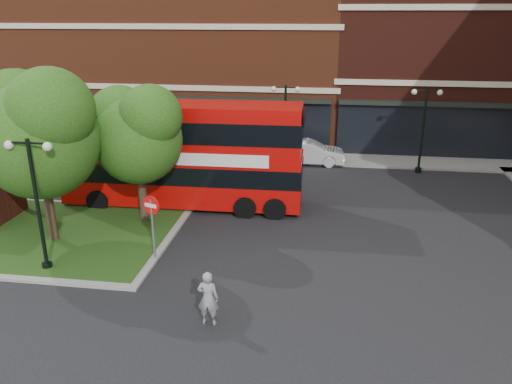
% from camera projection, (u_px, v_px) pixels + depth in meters
% --- Properties ---
extents(ground, '(120.00, 120.00, 0.00)m').
position_uv_depth(ground, '(190.00, 284.00, 17.57)').
color(ground, black).
rests_on(ground, ground).
extents(pavement_far, '(44.00, 3.00, 0.12)m').
position_uv_depth(pavement_far, '(257.00, 156.00, 32.90)').
color(pavement_far, slate).
rests_on(pavement_far, ground).
extents(terrace_far_left, '(26.00, 12.00, 14.00)m').
position_uv_depth(terrace_far_left, '(168.00, 39.00, 38.59)').
color(terrace_far_left, brown).
rests_on(terrace_far_left, ground).
extents(terrace_far_right, '(18.00, 12.00, 16.00)m').
position_uv_depth(terrace_far_right, '(467.00, 27.00, 35.29)').
color(terrace_far_right, '#471911').
rests_on(terrace_far_right, ground).
extents(traffic_island, '(12.60, 7.60, 0.15)m').
position_uv_depth(traffic_island, '(28.00, 233.00, 21.42)').
color(traffic_island, gray).
rests_on(traffic_island, ground).
extents(tree_island_west, '(5.40, 4.71, 7.21)m').
position_uv_depth(tree_island_west, '(37.00, 128.00, 19.22)').
color(tree_island_west, '#2D2116').
rests_on(tree_island_west, ground).
extents(tree_island_east, '(4.46, 3.90, 6.29)m').
position_uv_depth(tree_island_east, '(136.00, 130.00, 21.32)').
color(tree_island_east, '#2D2116').
rests_on(tree_island_east, ground).
extents(lamp_island, '(1.72, 0.36, 5.00)m').
position_uv_depth(lamp_island, '(37.00, 199.00, 17.53)').
color(lamp_island, black).
rests_on(lamp_island, ground).
extents(lamp_far_left, '(1.72, 0.36, 5.00)m').
position_uv_depth(lamp_far_left, '(285.00, 122.00, 29.83)').
color(lamp_far_left, black).
rests_on(lamp_far_left, ground).
extents(lamp_far_right, '(1.72, 0.36, 5.00)m').
position_uv_depth(lamp_far_right, '(423.00, 126.00, 28.75)').
color(lamp_far_right, black).
rests_on(lamp_far_right, ground).
extents(bus, '(11.59, 2.85, 4.41)m').
position_uv_depth(bus, '(182.00, 148.00, 23.86)').
color(bus, '#AF0907').
rests_on(bus, ground).
extents(woman, '(0.66, 0.43, 1.78)m').
position_uv_depth(woman, '(208.00, 298.00, 15.03)').
color(woman, gray).
rests_on(woman, ground).
extents(car_silver, '(3.86, 1.94, 1.26)m').
position_uv_depth(car_silver, '(153.00, 146.00, 33.17)').
color(car_silver, silver).
rests_on(car_silver, ground).
extents(car_white, '(4.62, 1.74, 1.51)m').
position_uv_depth(car_white, '(308.00, 152.00, 31.15)').
color(car_white, silver).
rests_on(car_white, ground).
extents(no_entry_sign, '(0.71, 0.30, 2.66)m').
position_uv_depth(no_entry_sign, '(152.00, 215.00, 18.56)').
color(no_entry_sign, slate).
rests_on(no_entry_sign, ground).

